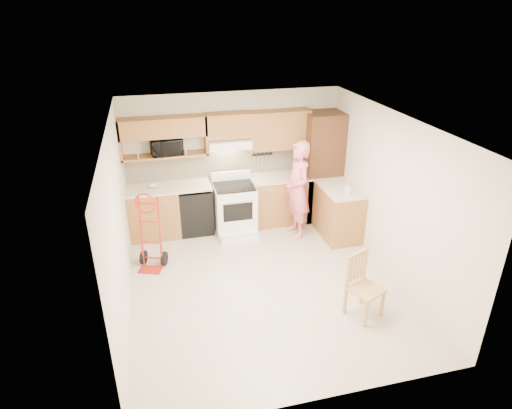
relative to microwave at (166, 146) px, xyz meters
name	(u,v)px	position (x,y,z in m)	size (l,w,h in m)	color
floor	(264,283)	(1.22, -2.08, -1.65)	(4.00, 4.50, 0.02)	#BDAA92
ceiling	(265,122)	(1.22, -2.08, 0.87)	(4.00, 4.50, 0.02)	white
wall_back	(233,159)	(1.22, 0.17, -0.39)	(4.00, 0.02, 2.50)	beige
wall_front	(325,308)	(1.22, -4.34, -0.39)	(4.00, 0.02, 2.50)	beige
wall_left	(118,225)	(-0.79, -2.08, -0.39)	(0.02, 4.50, 2.50)	beige
wall_right	(392,196)	(3.23, -2.08, -0.39)	(0.02, 4.50, 2.50)	beige
backsplash	(234,162)	(1.22, 0.15, -0.44)	(3.92, 0.03, 0.55)	beige
lower_cab_left	(154,213)	(-0.33, -0.14, -1.19)	(0.90, 0.60, 0.90)	#B0723A
dishwasher	(195,210)	(0.42, -0.14, -1.21)	(0.60, 0.60, 0.85)	black
lower_cab_right	(279,200)	(2.05, -0.14, -1.19)	(1.14, 0.60, 0.90)	#B0723A
countertop_left	(168,187)	(-0.03, -0.13, -0.72)	(1.50, 0.63, 0.04)	beige
countertop_right	(280,177)	(2.05, -0.13, -0.72)	(1.14, 0.63, 0.04)	beige
cab_return_right	(338,213)	(2.92, -0.94, -1.19)	(0.60, 1.00, 0.90)	#B0723A
countertop_return	(340,189)	(2.92, -0.94, -0.72)	(0.63, 1.00, 0.04)	beige
pantry_tall	(321,167)	(2.87, -0.14, -0.59)	(0.70, 0.60, 2.10)	#5A3018
upper_cab_left	(163,127)	(-0.03, 0.00, 0.34)	(1.50, 0.33, 0.34)	#B0723A
upper_shelf_mw	(165,156)	(-0.03, 0.00, -0.17)	(1.50, 0.33, 0.04)	#B0723A
upper_cab_center	(228,125)	(1.10, 0.00, 0.30)	(0.76, 0.33, 0.44)	#B0723A
upper_cab_right	(279,130)	(2.05, 0.00, 0.16)	(1.14, 0.33, 0.70)	#B0723A
range_hood	(229,143)	(1.10, -0.06, -0.01)	(0.76, 0.46, 0.14)	white
knife_strip	(262,158)	(1.77, 0.12, -0.40)	(0.40, 0.05, 0.29)	black
microwave	(166,146)	(0.00, 0.00, 0.00)	(0.53, 0.36, 0.30)	black
range	(235,206)	(1.12, -0.39, -1.10)	(0.74, 0.97, 1.08)	white
person	(298,190)	(2.19, -0.75, -0.75)	(0.65, 0.43, 1.79)	#E56878
hand_truck	(149,235)	(-0.43, -1.24, -1.05)	(0.47, 0.43, 1.18)	#B42119
dining_chair	(366,287)	(2.35, -3.14, -1.18)	(0.41, 0.45, 0.91)	tan
soap_bottle	(348,189)	(2.92, -1.21, -0.60)	(0.09, 0.09, 0.19)	white
bowl	(155,186)	(-0.26, -0.13, -0.67)	(0.19, 0.19, 0.05)	white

